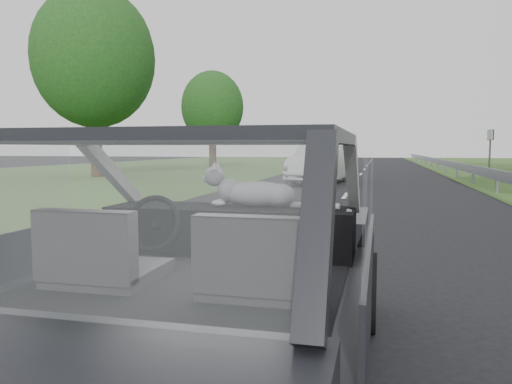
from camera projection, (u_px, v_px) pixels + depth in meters
The scene contains 10 objects.
subject_car at pixel (196, 272), 2.64m from camera, with size 1.80×4.00×1.45m, color black.
dashboard at pixel (230, 230), 3.23m from camera, with size 1.58×0.45×0.30m, color black.
driver_seat at pixel (98, 250), 2.44m from camera, with size 0.50×0.72×0.42m, color #2A2A2C.
passenger_seat at pixel (256, 259), 2.25m from camera, with size 0.50×0.72×0.42m, color #2A2A2C.
steering_wheel at pixel (153, 223), 3.04m from camera, with size 0.36×0.36×0.04m, color black.
cat at pixel (257, 192), 3.21m from camera, with size 0.64×0.20×0.29m, color gray.
other_car at pixel (321, 163), 19.26m from camera, with size 1.87×4.73×1.56m, color silver.
highway_sign at pixel (490, 152), 26.42m from camera, with size 0.09×0.93×2.33m, color #15642E.
tree_5 at pixel (95, 86), 23.21m from camera, with size 5.62×5.62×8.52m, color #1E3819, non-canonical shape.
tree_6 at pixel (212, 121), 33.30m from camera, with size 4.15×4.15×6.30m, color #1E3819, non-canonical shape.
Camera 1 is at (0.93, -2.44, 1.38)m, focal length 35.00 mm.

